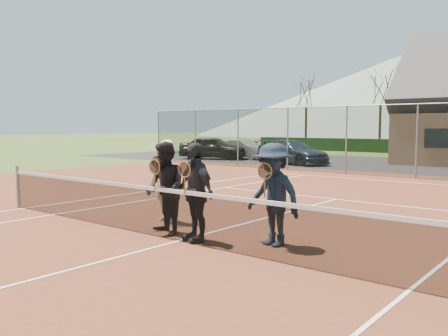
# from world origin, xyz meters

# --- Properties ---
(court_surface) EXTENTS (30.00, 30.00, 0.02)m
(court_surface) POSITION_xyz_m (0.00, 0.00, 0.01)
(court_surface) COLOR #562819
(court_surface) RESTS_ON ground
(tarmac_carpark) EXTENTS (40.00, 12.00, 0.01)m
(tarmac_carpark) POSITION_xyz_m (-4.00, 20.00, 0.01)
(tarmac_carpark) COLOR black
(tarmac_carpark) RESTS_ON ground
(hill_west) EXTENTS (110.00, 110.00, 18.00)m
(hill_west) POSITION_xyz_m (-25.00, 95.00, 9.00)
(hill_west) COLOR slate
(hill_west) RESTS_ON ground
(car_a) EXTENTS (4.71, 3.21, 1.49)m
(car_a) POSITION_xyz_m (-13.82, 17.16, 0.75)
(car_a) COLOR black
(car_a) RESTS_ON ground
(car_b) EXTENTS (3.91, 1.67, 1.25)m
(car_b) POSITION_xyz_m (-12.36, 18.58, 0.63)
(car_b) COLOR gray
(car_b) RESTS_ON ground
(car_c) EXTENTS (4.98, 2.97, 1.35)m
(car_c) POSITION_xyz_m (-7.82, 16.99, 0.68)
(car_c) COLOR #1B2737
(car_c) RESTS_ON ground
(court_markings) EXTENTS (11.03, 23.83, 0.01)m
(court_markings) POSITION_xyz_m (0.00, 0.00, 0.02)
(court_markings) COLOR white
(court_markings) RESTS_ON court_surface
(tennis_net) EXTENTS (11.68, 0.08, 1.10)m
(tennis_net) POSITION_xyz_m (0.00, 0.00, 0.54)
(tennis_net) COLOR slate
(tennis_net) RESTS_ON ground
(perimeter_fence) EXTENTS (30.07, 0.07, 3.02)m
(perimeter_fence) POSITION_xyz_m (0.00, 13.50, 1.52)
(perimeter_fence) COLOR slate
(perimeter_fence) RESTS_ON ground
(tree_a) EXTENTS (3.20, 3.20, 7.77)m
(tree_a) POSITION_xyz_m (-16.00, 33.00, 5.79)
(tree_a) COLOR #332112
(tree_a) RESTS_ON ground
(tree_b) EXTENTS (3.20, 3.20, 7.77)m
(tree_b) POSITION_xyz_m (-9.00, 33.00, 5.79)
(tree_b) COLOR #352113
(tree_b) RESTS_ON ground
(player_a) EXTENTS (0.74, 0.57, 1.80)m
(player_a) POSITION_xyz_m (-1.46, 1.10, 0.92)
(player_a) COLOR silver
(player_a) RESTS_ON court_surface
(player_b) EXTENTS (1.04, 0.92, 1.80)m
(player_b) POSITION_xyz_m (-0.59, 0.25, 0.92)
(player_b) COLOR black
(player_b) RESTS_ON court_surface
(player_c) EXTENTS (1.14, 0.72, 1.80)m
(player_c) POSITION_xyz_m (0.21, 0.22, 0.92)
(player_c) COLOR black
(player_c) RESTS_ON court_surface
(player_d) EXTENTS (1.27, 0.87, 1.80)m
(player_d) POSITION_xyz_m (1.50, 0.83, 0.92)
(player_d) COLOR black
(player_d) RESTS_ON court_surface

